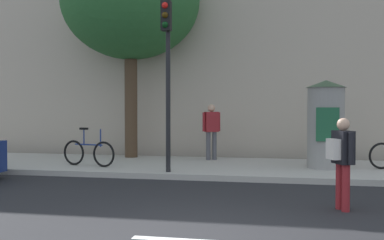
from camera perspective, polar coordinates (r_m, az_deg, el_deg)
sidewalk_curb at (r=13.30m, az=6.09°, el=-5.95°), size 36.00×4.00×0.15m
building_backdrop at (r=18.41m, az=7.54°, el=11.06°), size 36.00×5.00×9.68m
traffic_light at (r=11.80m, az=-3.12°, el=7.69°), size 0.24×0.45×4.35m
poster_column at (r=13.13m, az=16.27°, el=-0.42°), size 1.09×1.09×2.41m
street_tree at (r=15.79m, az=-7.62°, el=14.42°), size 4.58×4.58×7.14m
pedestrian_in_dark_shirt at (r=8.56m, az=18.09°, el=-4.23°), size 0.49×0.54×1.64m
pedestrian_with_backpack at (r=14.55m, az=2.39°, el=-0.83°), size 0.53×0.50×1.76m
bicycle_upright at (r=13.37m, az=-12.72°, el=-3.94°), size 1.73×0.49×1.09m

